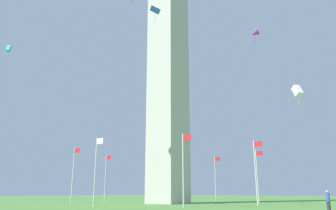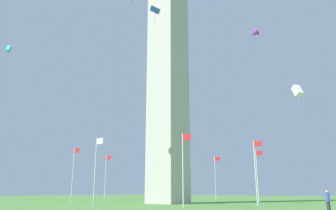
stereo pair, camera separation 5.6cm
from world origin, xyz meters
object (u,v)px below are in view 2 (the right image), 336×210
kite_cyan_box (9,49)px  person_blue_shirt (328,201)px  flagpole_ne (258,174)px  flagpole_sw (73,172)px  flagpole_e (216,176)px  kite_purple_delta (254,33)px  flagpole_se (160,177)px  kite_white_box (297,91)px  flagpole_s (106,176)px  flagpole_w (96,168)px  flagpole_n (256,169)px  kite_blue_diamond (155,10)px  flagpole_nw (183,166)px  obelisk_monument (168,62)px

kite_cyan_box → person_blue_shirt: bearing=21.1°
flagpole_ne → flagpole_sw: same height
person_blue_shirt → flagpole_e: bearing=-1.0°
kite_cyan_box → kite_purple_delta: bearing=27.1°
flagpole_e → flagpole_se: size_ratio=1.00×
flagpole_ne → kite_white_box: (8.71, -6.50, 9.47)m
flagpole_s → flagpole_w: size_ratio=1.00×
flagpole_n → flagpole_se: 24.36m
kite_blue_diamond → flagpole_sw: bearing=-165.4°
flagpole_sw → kite_white_box: kite_white_box is taller
flagpole_n → flagpole_sw: bearing=-157.5°
flagpole_ne → kite_purple_delta: bearing=-64.5°
flagpole_w → flagpole_nw: size_ratio=1.00×
obelisk_monument → kite_white_box: (18.09, 2.83, -7.36)m
flagpole_sw → kite_cyan_box: bearing=-91.8°
flagpole_n → flagpole_se: size_ratio=1.00×
flagpole_sw → kite_purple_delta: 29.78m
flagpole_e → flagpole_nw: size_ratio=1.00×
flagpole_nw → kite_purple_delta: kite_purple_delta is taller
flagpole_s → flagpole_sw: (3.86, -9.32, 0.00)m
kite_purple_delta → kite_cyan_box: size_ratio=1.07×
obelisk_monument → flagpole_s: bearing=180.0°
flagpole_n → flagpole_ne: (-3.86, 9.32, 0.00)m
flagpole_se → flagpole_sw: 18.64m
flagpole_ne → flagpole_e: same height
flagpole_se → kite_blue_diamond: (11.86, -15.55, 22.02)m
flagpole_e → flagpole_sw: same height
flagpole_n → flagpole_ne: size_ratio=1.00×
flagpole_s → obelisk_monument: bearing=-0.0°
obelisk_monument → kite_white_box: bearing=8.9°
obelisk_monument → flagpole_se: (-9.26, 9.32, -16.83)m
obelisk_monument → flagpole_nw: (9.39, -9.32, -16.83)m
flagpole_e → kite_blue_diamond: kite_blue_diamond is taller
flagpole_e → flagpole_n: bearing=-45.0°
kite_cyan_box → kite_white_box: size_ratio=0.55×
flagpole_ne → flagpole_e: size_ratio=1.00×
flagpole_s → person_blue_shirt: (35.74, -7.57, -3.34)m
kite_purple_delta → kite_white_box: 10.36m
kite_white_box → person_blue_shirt: bearing=-66.5°
flagpole_ne → flagpole_e: (-9.32, 3.86, 0.00)m
person_blue_shirt → kite_cyan_box: size_ratio=1.05×
flagpole_ne → flagpole_s: 24.36m
flagpole_sw → flagpole_nw: bearing=-0.0°
kite_purple_delta → flagpole_ne: bearing=115.5°
flagpole_nw → kite_cyan_box: size_ratio=4.74×
flagpole_nw → kite_cyan_box: 26.30m
flagpole_s → flagpole_se: bearing=67.5°
flagpole_ne → kite_cyan_box: (-18.99, -29.33, 14.72)m
flagpole_n → flagpole_s: same height
kite_cyan_box → kite_blue_diamond: size_ratio=0.73×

